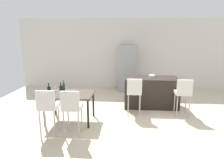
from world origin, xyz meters
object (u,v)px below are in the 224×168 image
kitchen_island (151,92)px  dining_table (70,96)px  wine_bottle_middle (61,90)px  fruit_bowl (152,76)px  wine_bottle_end (49,91)px  wine_glass_right (74,92)px  dining_chair_near (47,105)px  wine_bottle_inner (64,88)px  bar_chair_left (134,91)px  dining_chair_far (72,106)px  bar_chair_middle (183,92)px  wine_glass_left (55,86)px  refrigerator (127,68)px

kitchen_island → dining_table: kitchen_island is taller
wine_bottle_middle → fruit_bowl: size_ratio=1.60×
wine_bottle_end → wine_glass_right: 0.66m
dining_table → dining_chair_near: dining_chair_near is taller
kitchen_island → wine_bottle_inner: 2.74m
bar_chair_left → dining_table: bar_chair_left is taller
dining_table → wine_glass_right: bearing=-54.6°
kitchen_island → dining_chair_far: bearing=-131.9°
bar_chair_left → wine_bottle_inner: size_ratio=3.11×
kitchen_island → fruit_bowl: (0.02, 0.07, 0.50)m
kitchen_island → fruit_bowl: fruit_bowl is taller
dining_chair_far → wine_bottle_end: size_ratio=3.50×
dining_chair_near → bar_chair_middle: bearing=22.7°
bar_chair_left → bar_chair_middle: size_ratio=1.00×
bar_chair_left → bar_chair_middle: bearing=-0.0°
wine_glass_right → dining_chair_far: bearing=-82.2°
wine_bottle_end → bar_chair_middle: bearing=12.0°
dining_table → dining_chair_far: (0.27, -0.81, 0.03)m
dining_table → wine_glass_right: size_ratio=6.86×
dining_chair_far → wine_glass_right: (-0.07, 0.53, 0.17)m
kitchen_island → dining_chair_near: 3.28m
dining_chair_near → wine_bottle_inner: 0.84m
dining_table → wine_bottle_middle: size_ratio=3.71×
dining_chair_near → dining_chair_far: bearing=-0.0°
bar_chair_middle → dining_chair_near: (-3.24, -1.36, 0.00)m
dining_table → fruit_bowl: (2.22, 1.42, 0.29)m
wine_glass_right → fruit_bowl: bearing=39.9°
wine_glass_left → fruit_bowl: 2.93m
bar_chair_left → dining_chair_far: bearing=-135.7°
wine_bottle_middle → wine_glass_right: (0.36, -0.11, 0.00)m
dining_table → refrigerator: refrigerator is taller
kitchen_island → dining_chair_near: bearing=-138.9°
dining_chair_near → wine_bottle_middle: 0.67m
dining_chair_near → wine_bottle_middle: (0.10, 0.64, 0.17)m
wine_bottle_end → wine_glass_left: size_ratio=1.73×
dining_chair_near → fruit_bowl: 3.35m
wine_bottle_end → wine_glass_right: bearing=-8.4°
dining_chair_far → dining_table: bearing=108.4°
bar_chair_left → kitchen_island: bearing=55.6°
wine_glass_left → wine_glass_right: 0.81m
dining_chair_near → wine_glass_left: (-0.18, 1.02, 0.17)m
bar_chair_left → dining_chair_near: same height
bar_chair_middle → fruit_bowl: bearing=130.6°
wine_bottle_middle → wine_glass_right: wine_bottle_middle is taller
bar_chair_middle → wine_bottle_end: size_ratio=3.50×
wine_bottle_end → wine_bottle_inner: (0.31, 0.18, 0.02)m
bar_chair_left → wine_bottle_end: size_ratio=3.50×
dining_chair_near → wine_glass_right: size_ratio=6.03×
refrigerator → kitchen_island: bearing=-68.3°
wine_glass_right → dining_table: bearing=125.4°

